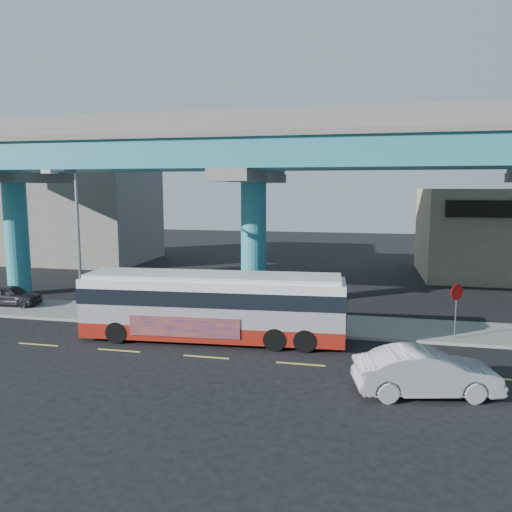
% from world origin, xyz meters
% --- Properties ---
extents(ground, '(120.00, 120.00, 0.00)m').
position_xyz_m(ground, '(0.00, 0.00, 0.00)').
color(ground, black).
rests_on(ground, ground).
extents(sidewalk, '(70.00, 4.00, 0.15)m').
position_xyz_m(sidewalk, '(0.00, 5.50, 0.07)').
color(sidewalk, gray).
rests_on(sidewalk, ground).
extents(lane_markings, '(58.00, 0.12, 0.01)m').
position_xyz_m(lane_markings, '(-0.00, -0.30, 0.01)').
color(lane_markings, '#D8C64C').
rests_on(lane_markings, ground).
extents(viaduct, '(52.00, 12.40, 11.70)m').
position_xyz_m(viaduct, '(-0.00, 9.11, 9.14)').
color(viaduct, teal).
rests_on(viaduct, ground).
extents(building_concrete, '(12.00, 10.00, 9.00)m').
position_xyz_m(building_concrete, '(-20.00, 24.00, 4.50)').
color(building_concrete, gray).
rests_on(building_concrete, ground).
extents(transit_bus, '(12.37, 3.42, 3.14)m').
position_xyz_m(transit_bus, '(-0.41, 2.11, 1.72)').
color(transit_bus, maroon).
rests_on(transit_bus, ground).
extents(sedan, '(3.67, 5.56, 1.61)m').
position_xyz_m(sedan, '(8.58, -2.36, 0.80)').
color(sedan, '#B9BABF').
rests_on(sedan, ground).
extents(parked_car, '(1.93, 3.75, 1.21)m').
position_xyz_m(parked_car, '(-14.03, 5.63, 0.75)').
color(parked_car, '#2E2E33').
rests_on(parked_car, sidewalk).
extents(street_lamp, '(0.50, 2.58, 7.96)m').
position_xyz_m(street_lamp, '(-8.38, 3.43, 5.31)').
color(street_lamp, gray).
rests_on(street_lamp, sidewalk).
extents(stop_sign, '(0.63, 0.50, 2.59)m').
position_xyz_m(stop_sign, '(10.60, 4.18, 2.02)').
color(stop_sign, gray).
rests_on(stop_sign, sidewalk).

